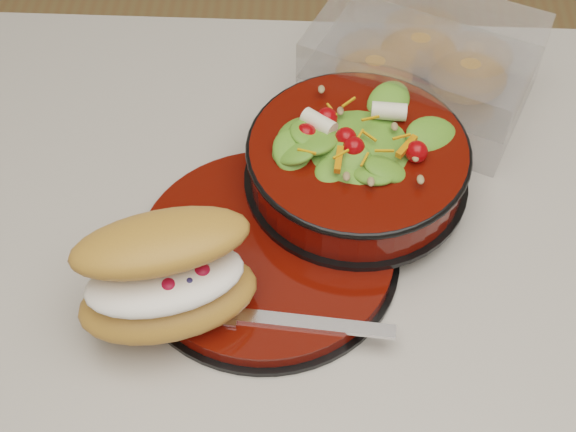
{
  "coord_description": "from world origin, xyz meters",
  "views": [
    {
      "loc": [
        -0.21,
        -0.44,
        1.53
      ],
      "look_at": [
        -0.23,
        0.03,
        0.94
      ],
      "focal_mm": 50.0,
      "sensor_mm": 36.0,
      "label": 1
    }
  ],
  "objects_px": {
    "salad_bowl": "(358,157)",
    "croissant": "(166,275)",
    "dinner_plate": "(267,252)",
    "fork": "(283,320)",
    "pastry_box": "(422,65)"
  },
  "relations": [
    {
      "from": "dinner_plate",
      "to": "pastry_box",
      "type": "distance_m",
      "value": 0.29
    },
    {
      "from": "fork",
      "to": "pastry_box",
      "type": "relative_size",
      "value": 0.67
    },
    {
      "from": "salad_bowl",
      "to": "croissant",
      "type": "height_order",
      "value": "croissant"
    },
    {
      "from": "pastry_box",
      "to": "fork",
      "type": "bearing_deg",
      "value": -89.98
    },
    {
      "from": "croissant",
      "to": "pastry_box",
      "type": "distance_m",
      "value": 0.39
    },
    {
      "from": "salad_bowl",
      "to": "croissant",
      "type": "distance_m",
      "value": 0.23
    },
    {
      "from": "salad_bowl",
      "to": "pastry_box",
      "type": "xyz_separation_m",
      "value": [
        0.07,
        0.15,
        -0.01
      ]
    },
    {
      "from": "fork",
      "to": "croissant",
      "type": "bearing_deg",
      "value": 87.58
    },
    {
      "from": "croissant",
      "to": "fork",
      "type": "relative_size",
      "value": 0.95
    },
    {
      "from": "dinner_plate",
      "to": "croissant",
      "type": "distance_m",
      "value": 0.12
    },
    {
      "from": "salad_bowl",
      "to": "dinner_plate",
      "type": "bearing_deg",
      "value": -134.38
    },
    {
      "from": "dinner_plate",
      "to": "salad_bowl",
      "type": "bearing_deg",
      "value": 45.62
    },
    {
      "from": "dinner_plate",
      "to": "croissant",
      "type": "bearing_deg",
      "value": -138.95
    },
    {
      "from": "salad_bowl",
      "to": "pastry_box",
      "type": "height_order",
      "value": "salad_bowl"
    },
    {
      "from": "fork",
      "to": "pastry_box",
      "type": "xyz_separation_m",
      "value": [
        0.14,
        0.32,
        0.02
      ]
    }
  ]
}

